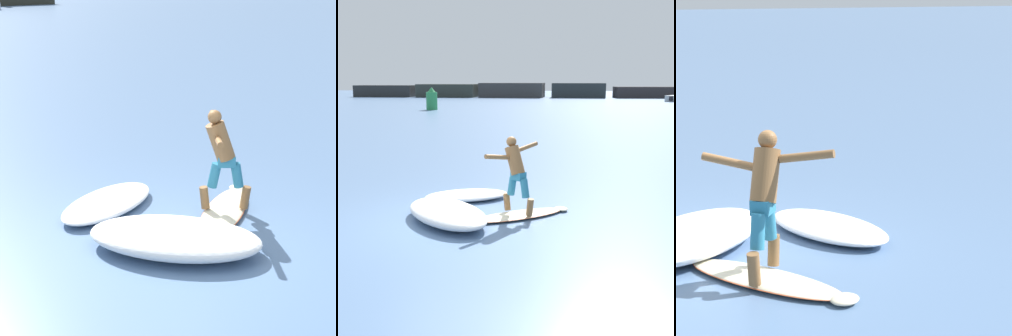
% 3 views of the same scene
% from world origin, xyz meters
% --- Properties ---
extents(ground_plane, '(200.00, 200.00, 0.00)m').
position_xyz_m(ground_plane, '(0.00, 0.00, 0.00)').
color(ground_plane, slate).
extents(surfboard, '(2.08, 1.60, 0.23)m').
position_xyz_m(surfboard, '(1.26, 0.46, 0.05)').
color(surfboard, beige).
rests_on(surfboard, ground).
extents(surfer, '(0.98, 1.22, 1.54)m').
position_xyz_m(surfer, '(1.16, 0.49, 0.99)').
color(surfer, brown).
rests_on(surfer, surfboard).
extents(wave_foam_at_tail, '(2.41, 2.55, 0.36)m').
position_xyz_m(wave_foam_at_tail, '(-0.14, -0.01, 0.18)').
color(wave_foam_at_tail, white).
rests_on(wave_foam_at_tail, ground).
extents(wave_foam_at_nose, '(2.12, 1.53, 0.21)m').
position_xyz_m(wave_foam_at_nose, '(-0.07, 1.72, 0.10)').
color(wave_foam_at_nose, white).
rests_on(wave_foam_at_nose, ground).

